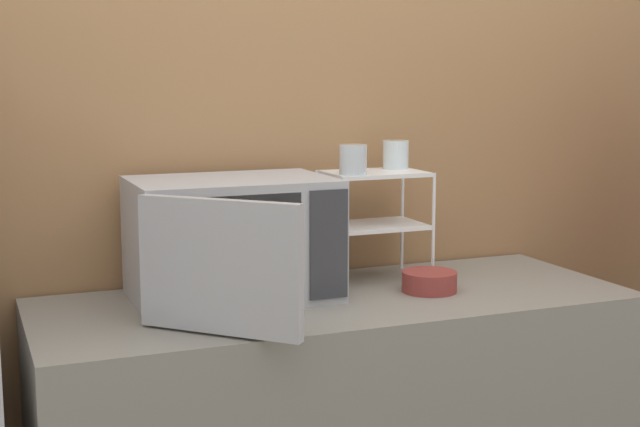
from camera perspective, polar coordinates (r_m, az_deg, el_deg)
name	(u,v)px	position (r m, az deg, el deg)	size (l,w,h in m)	color
wall_back	(291,151)	(2.74, -1.88, 4.02)	(8.00, 0.06, 2.60)	#9E7047
microwave	(232,240)	(2.42, -5.68, -1.70)	(0.56, 0.68, 0.33)	#ADADB2
dish_rack	(375,202)	(2.65, 3.51, 0.75)	(0.30, 0.21, 0.33)	white
glass_front_left	(353,160)	(2.55, 2.13, 3.46)	(0.08, 0.08, 0.09)	silver
glass_back_right	(396,155)	(2.72, 4.87, 3.78)	(0.08, 0.08, 0.09)	silver
bowl	(429,282)	(2.55, 7.01, -4.36)	(0.16, 0.16, 0.06)	maroon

